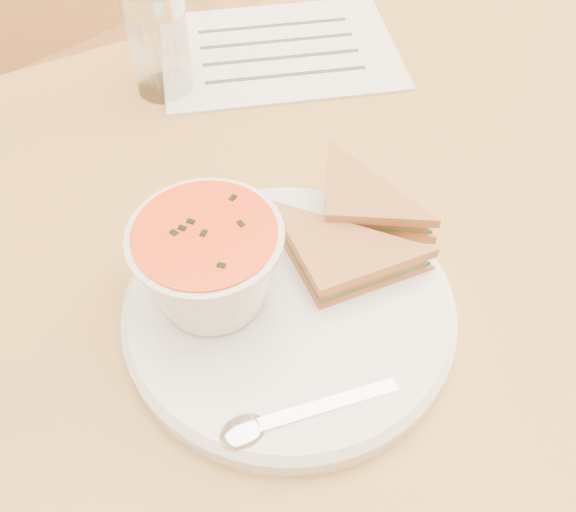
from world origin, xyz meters
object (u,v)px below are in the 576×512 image
condiment_shaker (159,40)px  chair_far (100,99)px  plate (289,310)px  soup_bowl (210,268)px  dining_table (309,389)px

condiment_shaker → chair_far: bearing=92.2°
plate → soup_bowl: bearing=145.7°
soup_bowl → dining_table: bearing=25.7°
chair_far → dining_table: bearing=82.9°
soup_bowl → plate: bearing=-34.3°
chair_far → plate: (-0.01, -0.71, 0.27)m
dining_table → soup_bowl: 0.46m
dining_table → condiment_shaker: (-0.06, 0.24, 0.43)m
dining_table → chair_far: chair_far is taller
soup_bowl → condiment_shaker: (0.08, 0.30, 0.00)m
chair_far → plate: size_ratio=3.69×
chair_far → soup_bowl: 0.75m
dining_table → soup_bowl: size_ratio=8.72×
plate → soup_bowl: 0.08m
dining_table → soup_bowl: (-0.14, -0.07, 0.43)m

